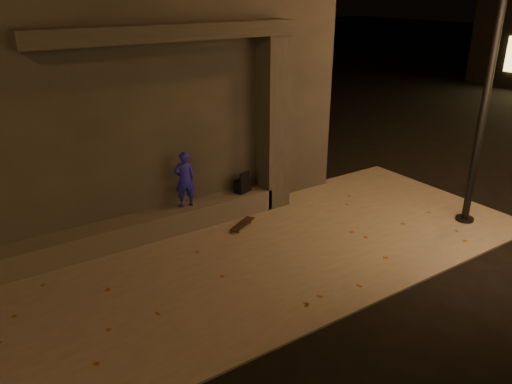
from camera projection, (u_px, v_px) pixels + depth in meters
ground at (325, 316)px, 7.35m from camera, size 120.00×120.00×0.00m
sidewalk at (251, 258)px, 8.89m from camera, size 11.00×4.40×0.04m
building at (99, 81)px, 10.84m from camera, size 9.00×5.10×5.22m
ledge at (133, 230)px, 9.37m from camera, size 6.00×0.55×0.45m
column at (273, 124)px, 10.41m from camera, size 0.55×0.55×3.60m
canopy at (169, 32)px, 8.58m from camera, size 5.00×0.70×0.28m
skateboarder at (185, 179)px, 9.64m from camera, size 0.44×0.32×1.12m
backpack at (242, 185)px, 10.47m from camera, size 0.38×0.31×0.47m
skateboard at (242, 224)px, 9.96m from camera, size 0.71×0.51×0.08m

